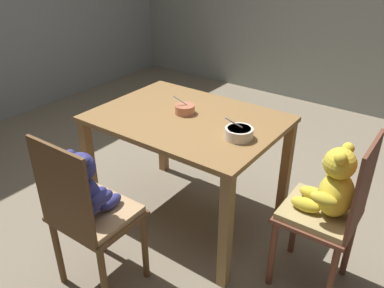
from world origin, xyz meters
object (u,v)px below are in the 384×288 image
object	(u,v)px
teddy_chair_near_right	(330,199)
porridge_bowl_terracotta_center	(185,109)
dining_table	(187,133)
teddy_chair_near_front	(88,202)
porridge_bowl_cream_near_right	(239,133)

from	to	relation	value
teddy_chair_near_right	porridge_bowl_terracotta_center	distance (m)	1.00
dining_table	teddy_chair_near_right	xyz separation A→B (m)	(0.93, -0.06, -0.07)
teddy_chair_near_front	porridge_bowl_cream_near_right	xyz separation A→B (m)	(0.44, 0.72, 0.22)
dining_table	porridge_bowl_terracotta_center	bearing A→B (deg)	142.71
teddy_chair_near_front	porridge_bowl_cream_near_right	world-z (taller)	teddy_chair_near_front
dining_table	porridge_bowl_cream_near_right	world-z (taller)	porridge_bowl_cream_near_right
porridge_bowl_cream_near_right	teddy_chair_near_front	bearing A→B (deg)	-121.39
porridge_bowl_terracotta_center	porridge_bowl_cream_near_right	xyz separation A→B (m)	(0.44, -0.10, 0.00)
porridge_bowl_terracotta_center	porridge_bowl_cream_near_right	bearing A→B (deg)	-12.22
dining_table	porridge_bowl_cream_near_right	bearing A→B (deg)	-9.08
dining_table	porridge_bowl_terracotta_center	distance (m)	0.15
teddy_chair_near_front	porridge_bowl_terracotta_center	bearing A→B (deg)	-0.42
teddy_chair_near_right	porridge_bowl_terracotta_center	xyz separation A→B (m)	(-0.97, 0.09, 0.21)
porridge_bowl_terracotta_center	porridge_bowl_cream_near_right	size ratio (longest dim) A/B	0.79
porridge_bowl_terracotta_center	teddy_chair_near_front	bearing A→B (deg)	-89.83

